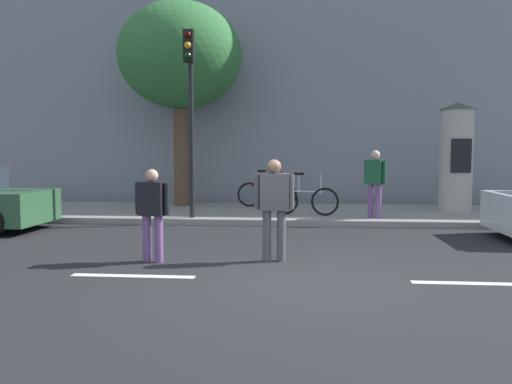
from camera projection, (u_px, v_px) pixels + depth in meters
ground_plane at (301, 280)px, 7.04m from camera, size 80.00×80.00×0.00m
sidewalk_curb at (301, 213)px, 13.99m from camera, size 36.00×4.00×0.15m
lane_markings at (301, 280)px, 7.04m from camera, size 25.80×0.16×0.01m
building_backdrop at (302, 60)px, 18.55m from camera, size 36.00×5.00×10.29m
traffic_light at (190, 94)px, 12.23m from camera, size 0.24×0.45×4.51m
poster_column at (456, 156)px, 13.80m from camera, size 0.97×0.97×2.97m
street_tree at (180, 57)px, 14.98m from camera, size 3.66×3.66×6.02m
pedestrian_tallest at (152, 208)px, 8.13m from camera, size 0.59×0.33×1.50m
pedestrian_with_backpack at (274, 201)px, 8.17m from camera, size 0.65×0.28×1.66m
pedestrian_in_dark_shirt at (375, 178)px, 12.42m from camera, size 0.49×0.45×1.66m
bicycle_leaning at (305, 200)px, 13.02m from camera, size 1.74×0.44×1.09m
bicycle_upright at (267, 194)px, 14.99m from camera, size 1.77×0.10×1.09m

